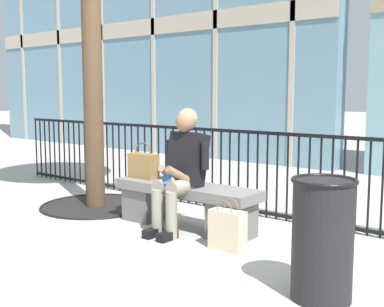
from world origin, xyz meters
name	(u,v)px	position (x,y,z in m)	size (l,w,h in m)	color
ground_plane	(186,228)	(0.00, 0.00, 0.00)	(60.00, 60.00, 0.00)	#B2ADA3
stone_bench	(186,201)	(0.00, 0.00, 0.27)	(1.60, 0.44, 0.45)	slate
seated_person_with_phone	(181,166)	(0.05, -0.13, 0.65)	(0.52, 0.66, 1.21)	gray
handbag_on_bench	(143,165)	(-0.58, -0.01, 0.59)	(0.33, 0.15, 0.39)	olive
shopping_bag	(227,230)	(0.73, -0.32, 0.18)	(0.32, 0.14, 0.45)	beige
plaza_railing	(234,170)	(0.00, 0.87, 0.48)	(7.76, 0.04, 0.95)	black
trash_can	(322,238)	(1.80, -0.77, 0.42)	(0.43, 0.43, 0.82)	black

